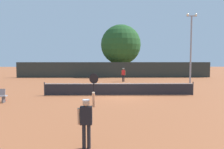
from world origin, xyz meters
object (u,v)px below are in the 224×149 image
object	(u,v)px
player_serving	(87,116)
light_pole	(191,44)
player_receiving	(123,73)
spare_racket	(4,100)
parked_car_near	(94,70)
large_tree	(121,45)
tennis_ball	(145,90)

from	to	relation	value
player_serving	light_pole	distance (m)	20.65
player_receiving	light_pole	size ratio (longest dim) A/B	0.22
spare_racket	parked_car_near	size ratio (longest dim) A/B	0.12
player_serving	large_tree	size ratio (longest dim) A/B	0.29
player_receiving	light_pole	bearing A→B (deg)	155.57
tennis_ball	parked_car_near	distance (m)	21.69
light_pole	player_serving	bearing A→B (deg)	-118.89
tennis_ball	light_pole	world-z (taller)	light_pole
player_receiving	parked_car_near	distance (m)	13.90
player_serving	player_receiving	size ratio (longest dim) A/B	1.45
tennis_ball	spare_racket	xyz separation A→B (m)	(-10.60, -4.92, -0.01)
player_serving	spare_racket	bearing A→B (deg)	127.62
player_receiving	parked_car_near	bearing A→B (deg)	-71.27
player_serving	parked_car_near	world-z (taller)	player_serving
player_receiving	tennis_ball	xyz separation A→B (m)	(1.46, -7.70, -1.01)
spare_racket	parked_car_near	bearing A→B (deg)	79.71
spare_racket	light_pole	distance (m)	19.38
player_receiving	large_tree	distance (m)	10.28
player_serving	parked_car_near	size ratio (longest dim) A/B	0.57
light_pole	parked_car_near	bearing A→B (deg)	125.44
spare_racket	parked_car_near	distance (m)	26.21
light_pole	large_tree	distance (m)	14.55
player_serving	player_receiving	distance (m)	21.28
spare_racket	light_pole	world-z (taller)	light_pole
player_serving	player_receiving	world-z (taller)	player_serving
tennis_ball	large_tree	xyz separation A→B (m)	(-1.27, 17.11, 5.13)
large_tree	parked_car_near	distance (m)	7.41
light_pole	tennis_ball	bearing A→B (deg)	-142.71
tennis_ball	light_pole	distance (m)	8.52
player_serving	spare_racket	distance (m)	10.79
light_pole	large_tree	size ratio (longest dim) A/B	0.92
large_tree	parked_car_near	size ratio (longest dim) A/B	1.97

